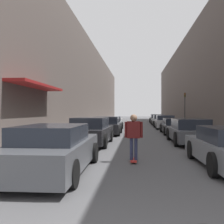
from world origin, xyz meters
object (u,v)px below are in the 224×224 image
Objects in this scene: parked_car_left_3 at (112,123)px; parked_car_right_4 at (160,120)px; parked_car_right_3 at (165,122)px; skateboarder at (134,133)px; parked_car_left_1 at (91,132)px; traffic_light at (185,106)px; parked_car_left_2 at (107,126)px; parked_car_right_2 at (174,126)px; parked_car_right_1 at (189,131)px; parked_car_left_0 at (54,149)px; parked_car_right_5 at (157,119)px.

parked_car_left_3 is 8.98m from parked_car_right_4.
parked_car_right_3 is 16.84m from skateboarder.
traffic_light is (7.58, 15.39, 1.67)m from parked_car_left_1.
parked_car_left_1 is 5.72m from parked_car_left_2.
parked_car_right_2 is 0.98× the size of parked_car_right_4.
skateboarder is at bearing -81.61° from parked_car_left_3.
parked_car_left_1 is 13.44m from parked_car_right_3.
parked_car_right_2 is at bearing 89.48° from parked_car_right_1.
parked_car_right_2 is at bearing -90.05° from parked_car_right_4.
parked_car_left_0 reaches higher than parked_car_left_3.
parked_car_right_5 is 1.32× the size of traffic_light.
skateboarder is (2.17, 1.64, 0.33)m from parked_car_left_0.
parked_car_left_1 reaches higher than parked_car_right_1.
parked_car_left_2 is 2.57× the size of skateboarder.
parked_car_left_0 is 2.74m from skateboarder.
parked_car_right_1 is 2.84× the size of skateboarder.
skateboarder is at bearing -105.42° from traffic_light.
parked_car_right_3 is 1.00× the size of parked_car_right_4.
parked_car_left_0 is 30.12m from parked_car_right_5.
parked_car_left_0 is at bearing -142.97° from skateboarder.
parked_car_right_5 reaches higher than parked_car_left_3.
traffic_light is at bearing 63.76° from parked_car_left_1.
parked_car_right_1 reaches higher than parked_car_left_3.
parked_car_left_2 is 0.89× the size of parked_car_right_4.
parked_car_left_0 is 1.07× the size of parked_car_left_1.
parked_car_left_2 is at bearing -88.72° from parked_car_left_3.
parked_car_left_2 is 12.32m from traffic_light.
skateboarder reaches higher than parked_car_right_2.
parked_car_left_2 reaches higher than parked_car_right_1.
parked_car_right_5 is 28.19m from skateboarder.
parked_car_left_1 reaches higher than parked_car_left_0.
parked_car_left_2 is 6.78m from parked_car_right_1.
parked_car_left_1 is 1.05× the size of parked_car_left_2.
parked_car_right_1 is 0.98× the size of parked_car_right_4.
parked_car_right_3 is 11.44m from parked_car_right_5.
parked_car_left_1 is 0.95× the size of parked_car_right_1.
parked_car_right_4 is 1.28× the size of traffic_light.
parked_car_right_4 is (5.16, 17.89, -0.05)m from parked_car_left_1.
parked_car_left_1 is at bearing -116.24° from traffic_light.
parked_car_right_3 reaches higher than parked_car_left_2.
parked_car_right_4 is 3.88m from traffic_light.
parked_car_right_1 is 6.00m from skateboarder.
parked_car_right_4 is at bearing 134.06° from traffic_light.
parked_car_left_3 is 1.16× the size of traffic_light.
parked_car_right_2 is at bearing 10.21° from parked_car_left_2.
parked_car_left_1 is 0.94× the size of parked_car_right_3.
parked_car_right_3 is at bearing 90.71° from parked_car_right_2.
parked_car_left_0 reaches higher than parked_car_right_1.
parked_car_left_0 is at bearing -99.95° from parked_car_right_5.
traffic_light is (7.56, 21.17, 1.69)m from parked_car_left_0.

